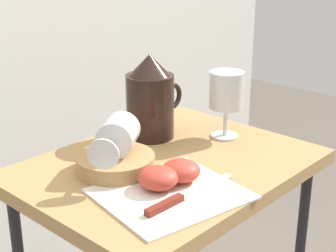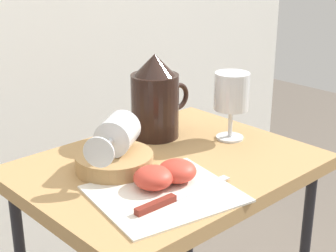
{
  "view_description": "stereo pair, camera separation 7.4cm",
  "coord_description": "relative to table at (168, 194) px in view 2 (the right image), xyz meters",
  "views": [
    {
      "loc": [
        -0.73,
        -0.67,
        1.17
      ],
      "look_at": [
        0.0,
        0.0,
        0.81
      ],
      "focal_mm": 55.54,
      "sensor_mm": 36.0,
      "label": 1
    },
    {
      "loc": [
        -0.68,
        -0.73,
        1.17
      ],
      "look_at": [
        0.0,
        0.0,
        0.81
      ],
      "focal_mm": 55.54,
      "sensor_mm": 36.0,
      "label": 2
    }
  ],
  "objects": [
    {
      "name": "pitcher",
      "position": [
        0.08,
        0.13,
        0.15
      ],
      "size": [
        0.16,
        0.11,
        0.2
      ],
      "color": "black",
      "rests_on": "table"
    },
    {
      "name": "wine_glass_upright",
      "position": [
        0.2,
        -0.0,
        0.18
      ],
      "size": [
        0.08,
        0.08,
        0.16
      ],
      "color": "silver",
      "rests_on": "table"
    },
    {
      "name": "wine_glass_tipped_near",
      "position": [
        -0.09,
        0.05,
        0.15
      ],
      "size": [
        0.16,
        0.14,
        0.07
      ],
      "color": "silver",
      "rests_on": "basket_tray"
    },
    {
      "name": "knife",
      "position": [
        -0.12,
        -0.13,
        0.08
      ],
      "size": [
        0.22,
        0.02,
        0.01
      ],
      "color": "silver",
      "rests_on": "linen_napkin"
    },
    {
      "name": "curtain_drape",
      "position": [
        0.0,
        0.61,
        0.32
      ],
      "size": [
        2.4,
        0.03,
        1.96
      ],
      "primitive_type": "cube",
      "color": "white",
      "rests_on": "ground_plane"
    },
    {
      "name": "apple_half_left",
      "position": [
        -0.11,
        -0.07,
        0.1
      ],
      "size": [
        0.07,
        0.07,
        0.04
      ],
      "primitive_type": "ellipsoid",
      "color": "#CC3D2D",
      "rests_on": "linen_napkin"
    },
    {
      "name": "table",
      "position": [
        0.0,
        0.0,
        0.0
      ],
      "size": [
        0.6,
        0.46,
        0.73
      ],
      "color": "#AD8451",
      "rests_on": "ground_plane"
    },
    {
      "name": "apple_half_right",
      "position": [
        -0.05,
        -0.08,
        0.1
      ],
      "size": [
        0.07,
        0.07,
        0.04
      ],
      "primitive_type": "ellipsoid",
      "color": "#CC3D2D",
      "rests_on": "linen_napkin"
    },
    {
      "name": "linen_napkin",
      "position": [
        -0.1,
        -0.1,
        0.08
      ],
      "size": [
        0.28,
        0.26,
        0.0
      ],
      "primitive_type": "cube",
      "rotation": [
        0.0,
        0.0,
        -0.19
      ],
      "color": "silver",
      "rests_on": "table"
    },
    {
      "name": "basket_tray",
      "position": [
        -0.1,
        0.05,
        0.09
      ],
      "size": [
        0.16,
        0.16,
        0.03
      ],
      "primitive_type": "cylinder",
      "color": "#AD8451",
      "rests_on": "table"
    }
  ]
}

